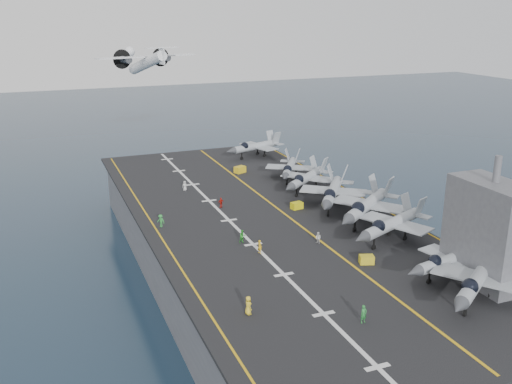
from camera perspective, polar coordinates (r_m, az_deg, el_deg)
name	(u,v)px	position (r m, az deg, el deg)	size (l,w,h in m)	color
ground	(265,276)	(92.06, 0.93, -8.44)	(500.00, 500.00, 0.00)	#142135
hull	(265,248)	(89.97, 0.95, -5.58)	(36.00, 90.00, 10.00)	#56595E
flight_deck	(266,217)	(88.05, 0.97, -2.47)	(38.00, 92.00, 0.40)	black
foul_line	(283,213)	(89.12, 2.75, -2.09)	(0.35, 90.00, 0.02)	gold
landing_centerline	(229,220)	(85.98, -2.73, -2.84)	(0.50, 90.00, 0.02)	silver
deck_edge_port	(157,230)	(83.31, -9.91, -3.78)	(0.25, 90.00, 0.02)	gold
deck_edge_stbd	(368,201)	(96.27, 11.18, -0.90)	(0.25, 90.00, 0.02)	gold
island_superstructure	(491,220)	(69.70, 22.40, -2.63)	(5.00, 10.00, 15.00)	#56595E
fighter_jet_0	(477,278)	(66.55, 21.26, -8.06)	(17.72, 16.43, 5.12)	#8F979F
fighter_jet_1	(451,258)	(71.43, 18.92, -6.28)	(14.54, 11.19, 4.52)	#99A0AA
fighter_jet_2	(392,223)	(79.71, 13.44, -3.01)	(17.80, 15.24, 5.22)	#949AA4
fighter_jet_3	(367,204)	(85.81, 11.03, -1.20)	(19.62, 18.55, 5.68)	#8E969E
fighter_jet_4	(333,191)	(91.62, 7.67, 0.12)	(17.83, 18.90, 5.47)	gray
fighter_jet_5	(307,177)	(99.69, 5.09, 1.50)	(17.07, 16.33, 4.95)	gray
fighter_jet_6	(289,167)	(106.49, 3.37, 2.50)	(14.67, 16.11, 4.66)	#8D949D
fighter_jet_8	(256,146)	(123.01, -0.02, 4.66)	(16.38, 13.43, 4.90)	#9FA7B0
tow_cart_a	(367,260)	(72.78, 11.00, -6.64)	(2.05, 1.66, 1.06)	gold
tow_cart_b	(297,206)	(90.90, 4.10, -1.36)	(1.99, 1.49, 1.09)	#D1C60D
tow_cart_c	(240,170)	(111.10, -1.62, 2.26)	(2.47, 2.09, 1.26)	gold
crew_0	(248,305)	(60.06, -0.79, -11.27)	(0.93, 1.30, 2.04)	gold
crew_1	(260,247)	(74.20, 0.37, -5.48)	(1.05, 1.29, 1.85)	gold
crew_2	(242,236)	(77.47, -1.36, -4.46)	(1.20, 0.88, 1.85)	green
crew_3	(161,221)	(84.22, -9.51, -2.85)	(1.31, 1.34, 1.88)	green
crew_4	(221,203)	(91.27, -3.52, -1.07)	(1.10, 0.81, 1.69)	#BB150B
crew_5	(185,186)	(100.63, -7.13, 0.62)	(1.25, 1.14, 1.73)	silver
crew_6	(364,314)	(59.62, 10.72, -11.90)	(1.25, 0.91, 1.93)	#248034
crew_7	(318,238)	(77.64, 6.24, -4.59)	(0.99, 1.17, 1.65)	silver
transport_plane	(147,63)	(140.48, -10.83, 12.58)	(28.45, 23.00, 5.86)	silver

